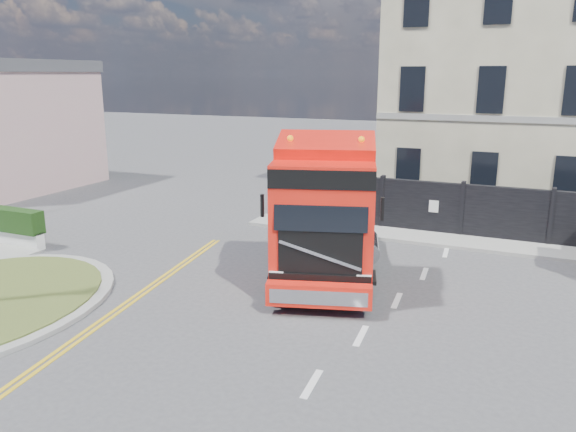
% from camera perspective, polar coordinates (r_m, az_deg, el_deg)
% --- Properties ---
extents(ground, '(120.00, 120.00, 0.00)m').
position_cam_1_polar(ground, '(14.73, -3.36, -9.39)').
color(ground, '#424244').
rests_on(ground, ground).
extents(hoarding_fence, '(18.80, 0.25, 2.00)m').
position_cam_1_polar(hoarding_fence, '(21.57, 23.96, -0.14)').
color(hoarding_fence, black).
rests_on(hoarding_fence, ground).
extents(georgian_building, '(12.30, 10.30, 12.80)m').
position_cam_1_polar(georgian_building, '(28.50, 23.89, 12.80)').
color(georgian_building, beige).
rests_on(georgian_building, ground).
extents(pavement_far, '(20.00, 1.60, 0.12)m').
position_cam_1_polar(pavement_far, '(20.93, 22.18, -3.05)').
color(pavement_far, gray).
rests_on(pavement_far, ground).
extents(truck, '(4.50, 7.47, 4.21)m').
position_cam_1_polar(truck, '(15.87, 3.79, -0.45)').
color(truck, black).
rests_on(truck, ground).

